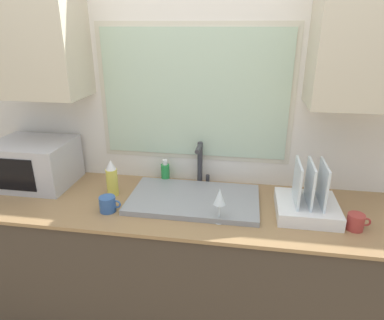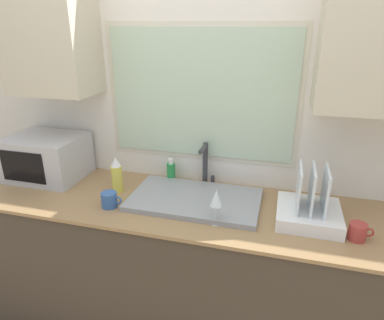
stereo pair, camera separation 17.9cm
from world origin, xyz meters
name	(u,v)px [view 1 (the left image)]	position (x,y,z in m)	size (l,w,h in m)	color
countertop	(186,267)	(0.00, 0.32, 0.44)	(2.53, 0.68, 0.88)	#42382D
wall_back	(194,101)	(0.00, 0.64, 1.40)	(6.00, 0.38, 2.60)	silver
sink_basin	(194,199)	(0.04, 0.35, 0.90)	(0.73, 0.43, 0.03)	gray
faucet	(200,161)	(0.05, 0.59, 1.04)	(0.08, 0.15, 0.27)	#333338
microwave	(34,163)	(-0.97, 0.44, 1.02)	(0.46, 0.38, 0.28)	#B2B2B7
dish_rack	(307,203)	(0.66, 0.32, 0.95)	(0.32, 0.32, 0.29)	white
spray_bottle	(112,178)	(-0.44, 0.36, 0.99)	(0.07, 0.07, 0.22)	#D8CC4C
soap_bottle	(165,173)	(-0.18, 0.58, 0.95)	(0.05, 0.05, 0.15)	#268C3F
mug_near_sink	(108,204)	(-0.40, 0.18, 0.92)	(0.12, 0.09, 0.08)	#335999
wine_glass	(220,198)	(0.20, 0.16, 1.02)	(0.06, 0.06, 0.19)	silver
mug_by_rack	(356,222)	(0.87, 0.20, 0.92)	(0.11, 0.08, 0.08)	#A53833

